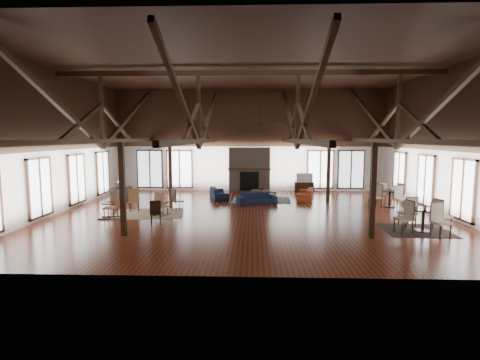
{
  "coord_description": "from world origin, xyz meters",
  "views": [
    {
      "loc": [
        0.22,
        -15.32,
        3.21
      ],
      "look_at": [
        -0.36,
        1.0,
        1.33
      ],
      "focal_mm": 28.0,
      "sensor_mm": 36.0,
      "label": 1
    }
  ],
  "objects_px": {
    "tv_console": "(304,187)",
    "cafe_table_near": "(423,216)",
    "coffee_table": "(264,192)",
    "sofa_navy_left": "(219,193)",
    "cafe_table_far": "(390,195)",
    "sofa_orange": "(305,194)",
    "armchair": "(121,194)",
    "sofa_navy_front": "(257,198)"
  },
  "relations": [
    {
      "from": "coffee_table",
      "to": "tv_console",
      "type": "distance_m",
      "value": 4.01
    },
    {
      "from": "armchair",
      "to": "cafe_table_near",
      "type": "distance_m",
      "value": 13.86
    },
    {
      "from": "sofa_navy_front",
      "to": "cafe_table_near",
      "type": "relative_size",
      "value": 0.89
    },
    {
      "from": "sofa_navy_left",
      "to": "sofa_orange",
      "type": "xyz_separation_m",
      "value": [
        4.49,
        -0.07,
        -0.0
      ]
    },
    {
      "from": "sofa_navy_front",
      "to": "coffee_table",
      "type": "bearing_deg",
      "value": 52.87
    },
    {
      "from": "coffee_table",
      "to": "sofa_navy_left",
      "type": "bearing_deg",
      "value": -179.34
    },
    {
      "from": "sofa_navy_front",
      "to": "sofa_orange",
      "type": "bearing_deg",
      "value": 11.95
    },
    {
      "from": "sofa_orange",
      "to": "sofa_navy_front",
      "type": "bearing_deg",
      "value": -48.76
    },
    {
      "from": "sofa_orange",
      "to": "sofa_navy_left",
      "type": "bearing_deg",
      "value": -79.58
    },
    {
      "from": "coffee_table",
      "to": "tv_console",
      "type": "height_order",
      "value": "tv_console"
    },
    {
      "from": "sofa_navy_left",
      "to": "sofa_orange",
      "type": "distance_m",
      "value": 4.49
    },
    {
      "from": "coffee_table",
      "to": "cafe_table_near",
      "type": "relative_size",
      "value": 0.66
    },
    {
      "from": "armchair",
      "to": "tv_console",
      "type": "xyz_separation_m",
      "value": [
        9.77,
        3.48,
        -0.05
      ]
    },
    {
      "from": "sofa_navy_front",
      "to": "cafe_table_near",
      "type": "height_order",
      "value": "cafe_table_near"
    },
    {
      "from": "sofa_orange",
      "to": "armchair",
      "type": "height_order",
      "value": "armchair"
    },
    {
      "from": "cafe_table_near",
      "to": "cafe_table_far",
      "type": "bearing_deg",
      "value": 83.77
    },
    {
      "from": "sofa_orange",
      "to": "cafe_table_near",
      "type": "distance_m",
      "value": 7.26
    },
    {
      "from": "sofa_navy_front",
      "to": "cafe_table_near",
      "type": "xyz_separation_m",
      "value": [
        5.63,
        -5.11,
        0.27
      ]
    },
    {
      "from": "sofa_orange",
      "to": "armchair",
      "type": "relative_size",
      "value": 1.89
    },
    {
      "from": "sofa_navy_left",
      "to": "cafe_table_far",
      "type": "bearing_deg",
      "value": -118.98
    },
    {
      "from": "armchair",
      "to": "tv_console",
      "type": "height_order",
      "value": "armchair"
    },
    {
      "from": "sofa_navy_left",
      "to": "tv_console",
      "type": "relative_size",
      "value": 1.74
    },
    {
      "from": "sofa_navy_left",
      "to": "tv_console",
      "type": "height_order",
      "value": "sofa_navy_left"
    },
    {
      "from": "sofa_navy_left",
      "to": "cafe_table_near",
      "type": "xyz_separation_m",
      "value": [
        7.59,
        -6.63,
        0.26
      ]
    },
    {
      "from": "armchair",
      "to": "tv_console",
      "type": "bearing_deg",
      "value": -68.3
    },
    {
      "from": "cafe_table_far",
      "to": "tv_console",
      "type": "distance_m",
      "value": 5.83
    },
    {
      "from": "cafe_table_far",
      "to": "armchair",
      "type": "bearing_deg",
      "value": 174.17
    },
    {
      "from": "sofa_navy_left",
      "to": "cafe_table_far",
      "type": "relative_size",
      "value": 0.92
    },
    {
      "from": "cafe_table_near",
      "to": "coffee_table",
      "type": "bearing_deg",
      "value": 130.34
    },
    {
      "from": "sofa_navy_front",
      "to": "cafe_table_far",
      "type": "relative_size",
      "value": 0.91
    },
    {
      "from": "coffee_table",
      "to": "armchair",
      "type": "xyz_separation_m",
      "value": [
        -7.3,
        -0.32,
        -0.12
      ]
    },
    {
      "from": "tv_console",
      "to": "sofa_navy_left",
      "type": "bearing_deg",
      "value": -150.55
    },
    {
      "from": "sofa_navy_front",
      "to": "sofa_orange",
      "type": "height_order",
      "value": "sofa_orange"
    },
    {
      "from": "sofa_orange",
      "to": "tv_console",
      "type": "bearing_deg",
      "value": -175.01
    },
    {
      "from": "sofa_navy_left",
      "to": "sofa_orange",
      "type": "bearing_deg",
      "value": -105.36
    },
    {
      "from": "armchair",
      "to": "cafe_table_far",
      "type": "bearing_deg",
      "value": -93.75
    },
    {
      "from": "sofa_navy_left",
      "to": "cafe_table_far",
      "type": "distance_m",
      "value": 8.36
    },
    {
      "from": "coffee_table",
      "to": "cafe_table_far",
      "type": "xyz_separation_m",
      "value": [
        5.75,
        -1.65,
        0.09
      ]
    },
    {
      "from": "coffee_table",
      "to": "tv_console",
      "type": "bearing_deg",
      "value": 63.52
    },
    {
      "from": "cafe_table_near",
      "to": "sofa_navy_front",
      "type": "bearing_deg",
      "value": 137.79
    },
    {
      "from": "tv_console",
      "to": "cafe_table_near",
      "type": "bearing_deg",
      "value": -73.39
    },
    {
      "from": "cafe_table_near",
      "to": "sofa_navy_left",
      "type": "bearing_deg",
      "value": 138.86
    }
  ]
}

